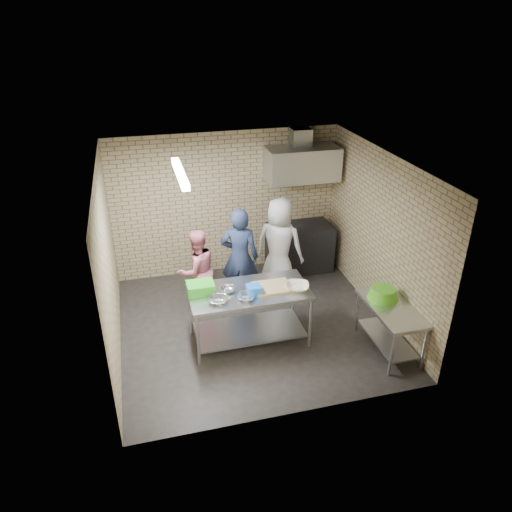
% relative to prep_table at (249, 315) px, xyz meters
% --- Properties ---
extents(floor, '(4.20, 4.20, 0.00)m').
position_rel_prep_table_xyz_m(floor, '(0.15, 0.36, -0.45)').
color(floor, black).
rests_on(floor, ground).
extents(ceiling, '(4.20, 4.20, 0.00)m').
position_rel_prep_table_xyz_m(ceiling, '(0.15, 0.36, 2.25)').
color(ceiling, black).
rests_on(ceiling, ground).
extents(back_wall, '(4.20, 0.06, 2.70)m').
position_rel_prep_table_xyz_m(back_wall, '(0.15, 2.36, 0.90)').
color(back_wall, '#9F8763').
rests_on(back_wall, ground).
extents(front_wall, '(4.20, 0.06, 2.70)m').
position_rel_prep_table_xyz_m(front_wall, '(0.15, -1.64, 0.90)').
color(front_wall, '#9F8763').
rests_on(front_wall, ground).
extents(left_wall, '(0.06, 4.00, 2.70)m').
position_rel_prep_table_xyz_m(left_wall, '(-1.95, 0.36, 0.90)').
color(left_wall, '#9F8763').
rests_on(left_wall, ground).
extents(right_wall, '(0.06, 4.00, 2.70)m').
position_rel_prep_table_xyz_m(right_wall, '(2.25, 0.36, 0.90)').
color(right_wall, '#9F8763').
rests_on(right_wall, ground).
extents(prep_table, '(1.78, 0.89, 0.89)m').
position_rel_prep_table_xyz_m(prep_table, '(0.00, 0.00, 0.00)').
color(prep_table, '#ADB0B4').
rests_on(prep_table, floor).
extents(side_counter, '(0.60, 1.20, 0.75)m').
position_rel_prep_table_xyz_m(side_counter, '(1.95, -0.74, -0.07)').
color(side_counter, silver).
rests_on(side_counter, floor).
extents(stove, '(1.20, 0.70, 0.90)m').
position_rel_prep_table_xyz_m(stove, '(1.50, 2.01, 0.00)').
color(stove, black).
rests_on(stove, floor).
extents(range_hood, '(1.30, 0.60, 0.60)m').
position_rel_prep_table_xyz_m(range_hood, '(1.50, 2.06, 1.65)').
color(range_hood, silver).
rests_on(range_hood, back_wall).
extents(hood_duct, '(0.35, 0.30, 0.30)m').
position_rel_prep_table_xyz_m(hood_duct, '(1.50, 2.21, 2.10)').
color(hood_duct, '#A5A8AD').
rests_on(hood_duct, back_wall).
extents(wall_shelf, '(0.80, 0.20, 0.04)m').
position_rel_prep_table_xyz_m(wall_shelf, '(1.80, 2.25, 1.47)').
color(wall_shelf, '#3F2B19').
rests_on(wall_shelf, back_wall).
extents(fluorescent_fixture, '(0.10, 1.25, 0.08)m').
position_rel_prep_table_xyz_m(fluorescent_fixture, '(-0.85, 0.36, 2.19)').
color(fluorescent_fixture, white).
rests_on(fluorescent_fixture, ceiling).
extents(green_crate, '(0.40, 0.30, 0.16)m').
position_rel_prep_table_xyz_m(green_crate, '(-0.70, 0.12, 0.52)').
color(green_crate, green).
rests_on(green_crate, prep_table).
extents(blue_tub, '(0.20, 0.20, 0.13)m').
position_rel_prep_table_xyz_m(blue_tub, '(0.05, -0.10, 0.51)').
color(blue_tub, blue).
rests_on(blue_tub, prep_table).
extents(cutting_board, '(0.54, 0.42, 0.03)m').
position_rel_prep_table_xyz_m(cutting_board, '(0.35, -0.02, 0.46)').
color(cutting_board, tan).
rests_on(cutting_board, prep_table).
extents(mixing_bowl_a, '(0.35, 0.35, 0.07)m').
position_rel_prep_table_xyz_m(mixing_bowl_a, '(-0.50, -0.20, 0.48)').
color(mixing_bowl_a, silver).
rests_on(mixing_bowl_a, prep_table).
extents(mixing_bowl_b, '(0.27, 0.27, 0.07)m').
position_rel_prep_table_xyz_m(mixing_bowl_b, '(-0.30, 0.05, 0.48)').
color(mixing_bowl_b, '#B5B7BC').
rests_on(mixing_bowl_b, prep_table).
extents(mixing_bowl_c, '(0.33, 0.33, 0.06)m').
position_rel_prep_table_xyz_m(mixing_bowl_c, '(-0.10, -0.22, 0.48)').
color(mixing_bowl_c, silver).
rests_on(mixing_bowl_c, prep_table).
extents(ceramic_bowl, '(0.44, 0.44, 0.08)m').
position_rel_prep_table_xyz_m(ceramic_bowl, '(0.70, -0.15, 0.49)').
color(ceramic_bowl, beige).
rests_on(ceramic_bowl, prep_table).
extents(green_basin, '(0.46, 0.46, 0.17)m').
position_rel_prep_table_xyz_m(green_basin, '(1.93, -0.49, 0.39)').
color(green_basin, '#59C626').
rests_on(green_basin, side_counter).
extents(bottle_red, '(0.07, 0.07, 0.18)m').
position_rel_prep_table_xyz_m(bottle_red, '(1.55, 2.25, 1.58)').
color(bottle_red, '#B22619').
rests_on(bottle_red, wall_shelf).
extents(bottle_green, '(0.06, 0.06, 0.15)m').
position_rel_prep_table_xyz_m(bottle_green, '(1.95, 2.25, 1.57)').
color(bottle_green, green).
rests_on(bottle_green, wall_shelf).
extents(man_navy, '(0.74, 0.61, 1.76)m').
position_rel_prep_table_xyz_m(man_navy, '(0.11, 1.08, 0.43)').
color(man_navy, '#141932').
rests_on(man_navy, floor).
extents(woman_pink, '(0.86, 0.77, 1.45)m').
position_rel_prep_table_xyz_m(woman_pink, '(-0.62, 1.10, 0.28)').
color(woman_pink, '#C66876').
rests_on(woman_pink, floor).
extents(woman_white, '(1.02, 0.94, 1.75)m').
position_rel_prep_table_xyz_m(woman_white, '(0.89, 1.36, 0.43)').
color(woman_white, silver).
rests_on(woman_white, floor).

